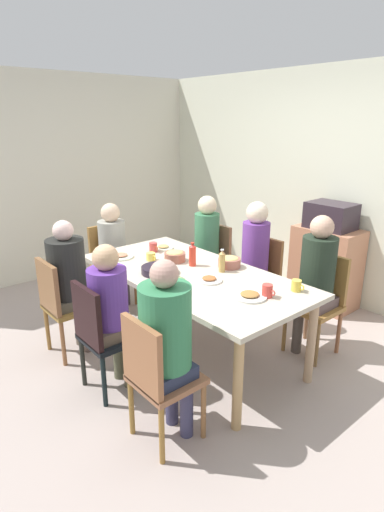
{
  "coord_description": "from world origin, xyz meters",
  "views": [
    {
      "loc": [
        2.55,
        -2.17,
        2.03
      ],
      "look_at": [
        0.0,
        0.0,
        0.92
      ],
      "focal_mm": 29.09,
      "sensor_mm": 36.0,
      "label": 1
    }
  ],
  "objects_px": {
    "person_6": "(206,242)",
    "side_cabinet": "(325,267)",
    "person_2": "(110,305)",
    "plate_0": "(163,247)",
    "plate_1": "(209,280)",
    "cup_3": "(297,286)",
    "chair_6": "(212,259)",
    "chair_2": "(101,332)",
    "chair_1": "(259,276)",
    "chair_4": "(110,260)",
    "bottle_0": "(192,255)",
    "cup_2": "(267,291)",
    "person_1": "(254,255)",
    "serving_pan": "(159,270)",
    "bowl_1": "(229,262)",
    "plate_3": "(121,256)",
    "bowl_2": "(175,256)",
    "dining_table": "(192,280)",
    "person_3": "(69,275)",
    "plate_2": "(250,296)",
    "bottle_1": "(222,261)",
    "person_0": "(317,275)",
    "person_5": "(167,336)",
    "cup_1": "(153,247)",
    "bowl_0": "(173,283)",
    "chair_0": "(320,298)",
    "chair_3": "(61,302)",
    "chair_5": "(156,374)",
    "microwave": "(331,216)"
  },
  "relations": [
    {
      "from": "chair_1",
      "to": "chair_5",
      "type": "relative_size",
      "value": 1.0
    },
    {
      "from": "chair_4",
      "to": "plate_3",
      "type": "relative_size",
      "value": 3.64
    },
    {
      "from": "chair_0",
      "to": "bowl_1",
      "type": "bearing_deg",
      "value": -137.13
    },
    {
      "from": "person_1",
      "to": "person_6",
      "type": "height_order",
      "value": "person_1"
    },
    {
      "from": "person_1",
      "to": "microwave",
      "type": "distance_m",
      "value": 1.05
    },
    {
      "from": "chair_1",
      "to": "cup_3",
      "type": "bearing_deg",
      "value": -33.47
    },
    {
      "from": "plate_3",
      "to": "bowl_2",
      "type": "height_order",
      "value": "bowl_2"
    },
    {
      "from": "dining_table",
      "to": "bottle_0",
      "type": "height_order",
      "value": "bottle_0"
    },
    {
      "from": "chair_6",
      "to": "chair_2",
      "type": "bearing_deg",
      "value": -68.48
    },
    {
      "from": "person_3",
      "to": "side_cabinet",
      "type": "height_order",
      "value": "person_3"
    },
    {
      "from": "person_2",
      "to": "person_6",
      "type": "bearing_deg",
      "value": 113.7
    },
    {
      "from": "person_6",
      "to": "cup_3",
      "type": "height_order",
      "value": "person_6"
    },
    {
      "from": "chair_4",
      "to": "cup_1",
      "type": "xyz_separation_m",
      "value": [
        0.74,
        0.09,
        0.31
      ]
    },
    {
      "from": "plate_2",
      "to": "bottle_0",
      "type": "xyz_separation_m",
      "value": [
        -0.81,
        0.13,
        0.09
      ]
    },
    {
      "from": "person_5",
      "to": "chair_6",
      "type": "bearing_deg",
      "value": 129.68
    },
    {
      "from": "person_0",
      "to": "plate_3",
      "type": "relative_size",
      "value": 5.16
    },
    {
      "from": "person_6",
      "to": "bottle_1",
      "type": "height_order",
      "value": "person_6"
    },
    {
      "from": "person_3",
      "to": "plate_3",
      "type": "relative_size",
      "value": 4.97
    },
    {
      "from": "serving_pan",
      "to": "side_cabinet",
      "type": "height_order",
      "value": "side_cabinet"
    },
    {
      "from": "bottle_0",
      "to": "cup_2",
      "type": "bearing_deg",
      "value": -1.75
    },
    {
      "from": "chair_0",
      "to": "chair_3",
      "type": "xyz_separation_m",
      "value": [
        -1.42,
        -1.8,
        0.0
      ]
    },
    {
      "from": "chair_4",
      "to": "person_1",
      "type": "bearing_deg",
      "value": 29.23
    },
    {
      "from": "person_2",
      "to": "bottle_0",
      "type": "xyz_separation_m",
      "value": [
        -0.13,
        0.92,
        0.17
      ]
    },
    {
      "from": "bowl_1",
      "to": "side_cabinet",
      "type": "xyz_separation_m",
      "value": [
        0.08,
        1.46,
        -0.37
      ]
    },
    {
      "from": "person_2",
      "to": "bottle_0",
      "type": "distance_m",
      "value": 0.95
    },
    {
      "from": "person_6",
      "to": "side_cabinet",
      "type": "relative_size",
      "value": 1.39
    },
    {
      "from": "chair_6",
      "to": "cup_2",
      "type": "relative_size",
      "value": 7.87
    },
    {
      "from": "person_3",
      "to": "person_2",
      "type": "bearing_deg",
      "value": 0.17
    },
    {
      "from": "chair_5",
      "to": "plate_2",
      "type": "height_order",
      "value": "chair_5"
    },
    {
      "from": "cup_1",
      "to": "cup_2",
      "type": "distance_m",
      "value": 1.45
    },
    {
      "from": "person_1",
      "to": "bottle_0",
      "type": "relative_size",
      "value": 5.93
    },
    {
      "from": "chair_4",
      "to": "plate_0",
      "type": "distance_m",
      "value": 0.81
    },
    {
      "from": "plate_0",
      "to": "dining_table",
      "type": "bearing_deg",
      "value": -17.32
    },
    {
      "from": "plate_0",
      "to": "plate_2",
      "type": "relative_size",
      "value": 0.79
    },
    {
      "from": "chair_5",
      "to": "person_6",
      "type": "distance_m",
      "value": 2.23
    },
    {
      "from": "plate_1",
      "to": "cup_3",
      "type": "xyz_separation_m",
      "value": [
        0.59,
        0.37,
        0.03
      ]
    },
    {
      "from": "plate_0",
      "to": "serving_pan",
      "type": "xyz_separation_m",
      "value": [
        0.54,
        -0.45,
        0.02
      ]
    },
    {
      "from": "plate_2",
      "to": "cup_2",
      "type": "relative_size",
      "value": 2.24
    },
    {
      "from": "plate_2",
      "to": "plate_3",
      "type": "distance_m",
      "value": 1.45
    },
    {
      "from": "bowl_0",
      "to": "chair_1",
      "type": "bearing_deg",
      "value": 98.1
    },
    {
      "from": "chair_1",
      "to": "chair_4",
      "type": "xyz_separation_m",
      "value": [
        -1.44,
        -0.9,
        0.0
      ]
    },
    {
      "from": "bottle_1",
      "to": "plate_2",
      "type": "bearing_deg",
      "value": -22.92
    },
    {
      "from": "person_0",
      "to": "cup_2",
      "type": "bearing_deg",
      "value": -86.05
    },
    {
      "from": "person_3",
      "to": "plate_2",
      "type": "xyz_separation_m",
      "value": [
        1.38,
        0.8,
        0.05
      ]
    },
    {
      "from": "plate_1",
      "to": "cup_3",
      "type": "bearing_deg",
      "value": 32.46
    },
    {
      "from": "chair_4",
      "to": "person_6",
      "type": "distance_m",
      "value": 1.11
    },
    {
      "from": "chair_4",
      "to": "bowl_2",
      "type": "xyz_separation_m",
      "value": [
        1.11,
        0.08,
        0.31
      ]
    },
    {
      "from": "person_2",
      "to": "plate_0",
      "type": "distance_m",
      "value": 1.26
    },
    {
      "from": "plate_2",
      "to": "plate_3",
      "type": "xyz_separation_m",
      "value": [
        -1.43,
        -0.24,
        0.0
      ]
    },
    {
      "from": "bowl_1",
      "to": "chair_0",
      "type": "bearing_deg",
      "value": 42.87
    }
  ]
}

